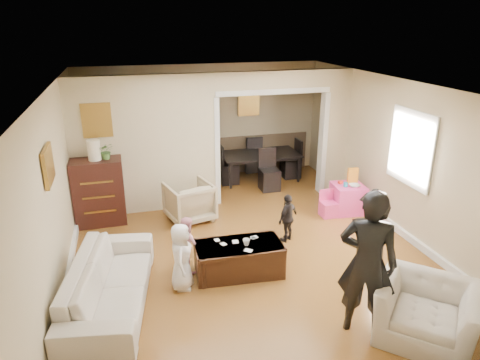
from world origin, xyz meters
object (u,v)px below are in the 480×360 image
object	(u,v)px
dresser	(99,192)
adult_person	(367,264)
child_toddler	(288,218)
table_lamp	(94,150)
child_kneel_a	(181,257)
coffee_cup	(246,242)
child_kneel_b	(187,244)
coffee_table	(239,259)
armchair_front	(426,312)
play_table	(348,198)
armchair_back	(189,202)
sofa	(110,284)
cyan_cup	(346,185)
dining_table	(260,167)

from	to	relation	value
dresser	adult_person	bearing A→B (deg)	-51.76
adult_person	child_toddler	world-z (taller)	adult_person
table_lamp	child_kneel_a	bearing A→B (deg)	-65.20
coffee_cup	child_kneel_b	distance (m)	0.88
coffee_table	child_toddler	bearing A→B (deg)	35.54
child_toddler	adult_person	bearing A→B (deg)	55.22
armchair_front	child_kneel_b	world-z (taller)	child_kneel_b
coffee_cup	dresser	bearing A→B (deg)	131.57
play_table	child_kneel_a	distance (m)	3.85
play_table	armchair_back	bearing A→B (deg)	171.69
armchair_front	adult_person	world-z (taller)	adult_person
sofa	child_kneel_a	bearing A→B (deg)	-70.13
coffee_cup	sofa	bearing A→B (deg)	-171.86
sofa	child_kneel_b	xyz separation A→B (m)	(1.10, 0.62, 0.09)
child_toddler	dresser	bearing A→B (deg)	-62.59
coffee_cup	child_toddler	size ratio (longest dim) A/B	0.12
armchair_front	play_table	xyz separation A→B (m)	(0.88, 3.45, -0.07)
table_lamp	dresser	bearing A→B (deg)	0.00
armchair_front	coffee_table	distance (m)	2.57
dresser	child_kneel_b	xyz separation A→B (m)	(1.28, -1.99, -0.18)
coffee_table	cyan_cup	bearing A→B (deg)	30.87
child_kneel_b	armchair_front	bearing A→B (deg)	-147.80
coffee_cup	adult_person	xyz separation A→B (m)	(0.98, -1.54, 0.39)
coffee_cup	play_table	size ratio (longest dim) A/B	0.18
sofa	dresser	bearing A→B (deg)	13.50
armchair_front	cyan_cup	bearing A→B (deg)	120.96
armchair_front	child_toddler	world-z (taller)	child_toddler
cyan_cup	child_kneel_b	xyz separation A→B (m)	(-3.20, -1.20, -0.16)
armchair_front	dresser	xyz separation A→B (m)	(-3.70, 4.19, 0.26)
table_lamp	child_toddler	world-z (taller)	table_lamp
armchair_front	dining_table	xyz separation A→B (m)	(-0.20, 5.59, -0.03)
dresser	cyan_cup	size ratio (longest dim) A/B	15.12
armchair_back	adult_person	bearing A→B (deg)	97.87
armchair_front	dining_table	bearing A→B (deg)	135.94
armchair_back	play_table	world-z (taller)	armchair_back
armchair_back	dining_table	xyz separation A→B (m)	(1.92, 1.71, -0.05)
coffee_cup	table_lamp	bearing A→B (deg)	131.57
child_toddler	child_kneel_a	bearing A→B (deg)	-10.24
adult_person	armchair_back	bearing A→B (deg)	-31.63
sofa	table_lamp	xyz separation A→B (m)	(-0.18, 2.62, 1.06)
armchair_front	child_kneel_a	bearing A→B (deg)	-170.32
table_lamp	dining_table	xyz separation A→B (m)	(3.50, 1.40, -1.08)
dresser	child_kneel_a	world-z (taller)	dresser
sofa	adult_person	world-z (taller)	adult_person
cyan_cup	sofa	bearing A→B (deg)	-157.10
coffee_cup	child_kneel_b	size ratio (longest dim) A/B	0.12
coffee_cup	play_table	bearing A→B (deg)	32.53
dresser	coffee_table	xyz separation A→B (m)	(1.98, -2.29, -0.37)
play_table	sofa	bearing A→B (deg)	-157.02
armchair_front	table_lamp	size ratio (longest dim) A/B	2.96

